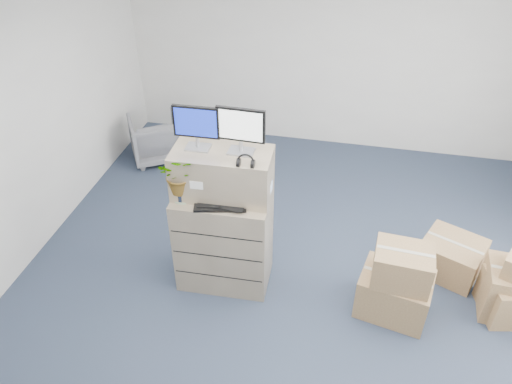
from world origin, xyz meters
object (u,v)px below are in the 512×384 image
monitor_left (196,125)px  potted_plant (181,179)px  monitor_right (241,128)px  keyboard (220,205)px  water_bottle (225,182)px  office_chair (156,136)px  filing_cabinet_lower (224,239)px

monitor_left → potted_plant: monitor_left is taller
monitor_left → monitor_right: 0.41m
keyboard → water_bottle: bearing=76.4°
keyboard → office_chair: bearing=113.4°
office_chair → monitor_right: bearing=100.3°
monitor_right → keyboard: 0.77m
monitor_right → water_bottle: size_ratio=1.52×
monitor_left → filing_cabinet_lower: bearing=-19.5°
water_bottle → potted_plant: (-0.39, -0.15, 0.08)m
filing_cabinet_lower → potted_plant: bearing=-164.5°
monitor_right → water_bottle: (-0.15, -0.06, -0.58)m
filing_cabinet_lower → monitor_right: (0.18, 0.09, 1.28)m
filing_cabinet_lower → office_chair: filing_cabinet_lower is taller
filing_cabinet_lower → potted_plant: size_ratio=2.44×
filing_cabinet_lower → monitor_left: (-0.24, 0.08, 1.27)m
potted_plant → office_chair: 2.83m
water_bottle → filing_cabinet_lower: bearing=-133.3°
monitor_left → potted_plant: 0.54m
water_bottle → potted_plant: potted_plant is taller
monitor_right → filing_cabinet_lower: bearing=-151.5°
monitor_left → keyboard: (0.26, -0.23, -0.70)m
potted_plant → monitor_right: bearing=20.6°
office_chair → monitor_left: bearing=93.1°
filing_cabinet_lower → water_bottle: (0.03, 0.03, 0.70)m
monitor_right → keyboard: size_ratio=0.92×
monitor_left → keyboard: bearing=-42.5°
potted_plant → keyboard: bearing=-5.7°
water_bottle → office_chair: size_ratio=0.41×
keyboard → monitor_left: bearing=126.7°
filing_cabinet_lower → keyboard: bearing=-81.9°
water_bottle → office_chair: 2.89m
monitor_right → office_chair: monitor_right is taller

